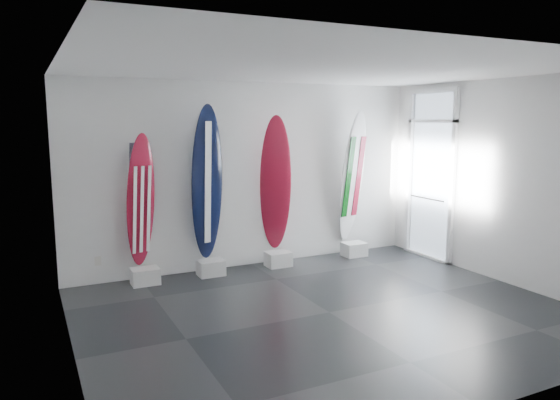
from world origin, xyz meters
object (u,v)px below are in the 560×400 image
surfboard_usa (141,201)px  surfboard_navy (207,183)px  surfboard_swiss (276,184)px  surfboard_italy (352,177)px

surfboard_usa → surfboard_navy: bearing=-17.4°
surfboard_swiss → surfboard_italy: surfboard_italy is taller
surfboard_navy → surfboard_italy: 2.67m
surfboard_italy → surfboard_usa: bearing=167.3°
surfboard_usa → surfboard_navy: 1.04m
surfboard_swiss → surfboard_usa: bearing=-158.6°
surfboard_navy → surfboard_usa: bearing=167.6°
surfboard_usa → surfboard_navy: size_ratio=0.83×
surfboard_navy → surfboard_swiss: (1.17, 0.00, -0.08)m
surfboard_swiss → surfboard_navy: bearing=-158.6°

